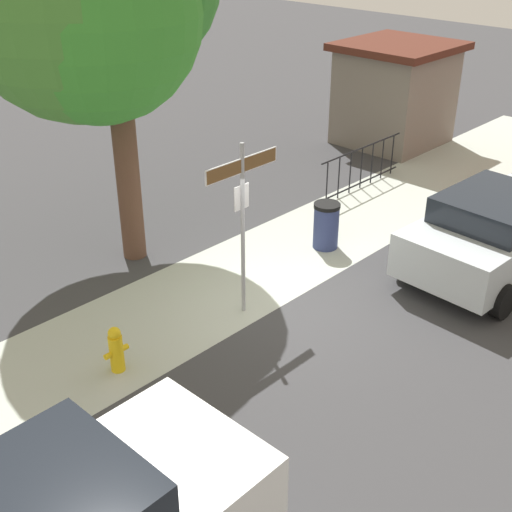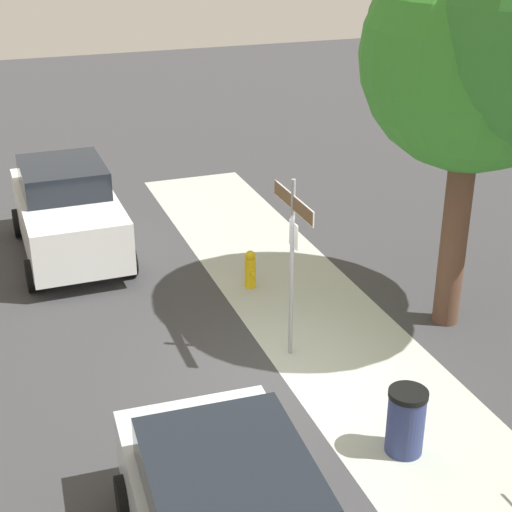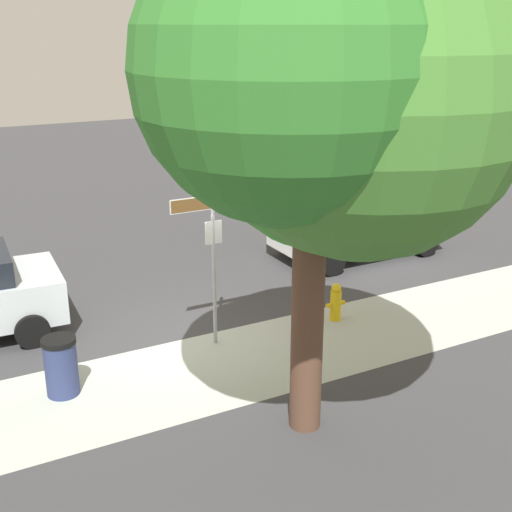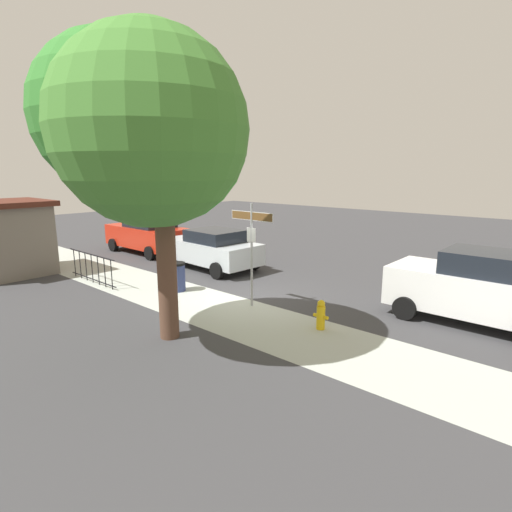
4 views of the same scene
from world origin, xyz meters
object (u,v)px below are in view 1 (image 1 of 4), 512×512
object	(u,v)px
car_silver	(498,231)
trash_bin	(326,225)
shade_tree	(95,1)
street_sign	(242,198)
fire_hydrant	(116,349)
utility_shed	(395,93)

from	to	relation	value
car_silver	trash_bin	xyz separation A→B (m)	(-1.49, 2.96, -0.35)
shade_tree	trash_bin	world-z (taller)	shade_tree
street_sign	fire_hydrant	distance (m)	3.11
shade_tree	utility_shed	xyz separation A→B (m)	(9.74, -0.11, -3.41)
car_silver	fire_hydrant	distance (m)	7.47
utility_shed	trash_bin	bearing A→B (deg)	-156.70
utility_shed	trash_bin	world-z (taller)	utility_shed
shade_tree	utility_shed	size ratio (longest dim) A/B	2.24
shade_tree	car_silver	bearing A→B (deg)	-52.99
fire_hydrant	trash_bin	world-z (taller)	trash_bin
shade_tree	car_silver	xyz separation A→B (m)	(4.50, -5.97, -4.03)
street_sign	utility_shed	bearing A→B (deg)	19.39
street_sign	car_silver	xyz separation A→B (m)	(4.41, -2.46, -1.30)
street_sign	trash_bin	bearing A→B (deg)	9.68
fire_hydrant	street_sign	bearing A→B (deg)	-4.44
fire_hydrant	utility_shed	bearing A→B (deg)	14.69
shade_tree	utility_shed	distance (m)	10.32
car_silver	trash_bin	distance (m)	3.33
fire_hydrant	car_silver	bearing A→B (deg)	-20.90
fire_hydrant	trash_bin	xyz separation A→B (m)	(5.48, 0.30, 0.11)
street_sign	trash_bin	xyz separation A→B (m)	(2.92, 0.50, -1.65)
trash_bin	utility_shed	bearing A→B (deg)	23.30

